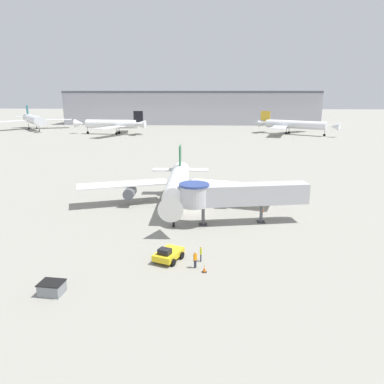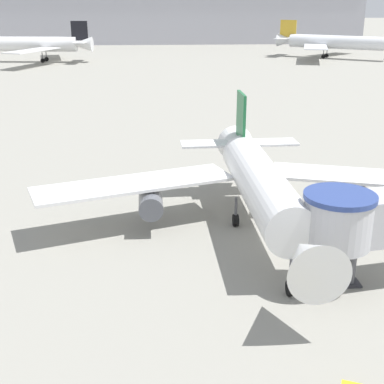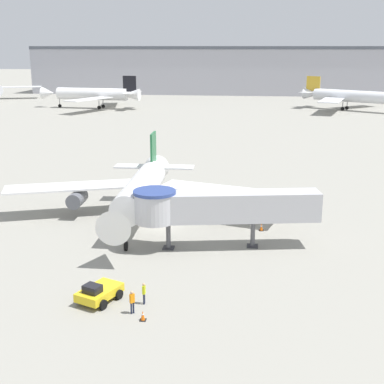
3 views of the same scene
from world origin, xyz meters
name	(u,v)px [view 3 (image 3 of 3)]	position (x,y,z in m)	size (l,w,h in m)	color
ground_plane	(161,226)	(0.00, 0.00, 0.00)	(800.00, 800.00, 0.00)	gray
main_airplane	(142,190)	(-2.31, 1.26, 3.74)	(33.02, 24.43, 8.79)	white
jet_bridge	(213,206)	(6.18, -5.79, 4.20)	(17.92, 6.11, 5.88)	#B7B7BC
pushback_tug_yellow	(99,292)	(-1.68, -18.24, 0.75)	(3.37, 4.11, 1.64)	yellow
traffic_cone_starboard_wing	(261,227)	(10.93, -0.22, 0.39)	(0.49, 0.49, 0.80)	black
traffic_cone_apron_front	(143,316)	(2.31, -20.79, 0.37)	(0.46, 0.46, 0.76)	black
ground_crew_marshaller	(144,292)	(1.88, -18.26, 1.00)	(0.23, 0.34, 1.73)	#1E2338
ground_crew_wing_walker	(132,300)	(1.34, -19.87, 1.05)	(0.39, 0.39, 1.81)	#1E2338
background_jet_black_tail	(94,94)	(-40.68, 111.23, 4.52)	(33.04, 36.95, 10.30)	white
background_jet_gold_tail	(353,96)	(39.55, 114.37, 4.37)	(33.89, 32.41, 9.92)	silver
terminal_building	(212,70)	(-8.68, 175.00, 9.59)	(147.34, 28.20, 19.15)	#A8A8B2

